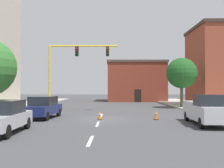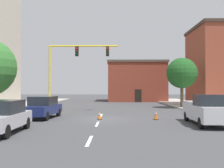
{
  "view_description": "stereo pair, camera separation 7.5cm",
  "coord_description": "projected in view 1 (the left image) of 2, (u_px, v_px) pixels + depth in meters",
  "views": [
    {
      "loc": [
        1.05,
        -20.24,
        2.38
      ],
      "look_at": [
        0.91,
        5.69,
        2.81
      ],
      "focal_mm": 41.5,
      "sensor_mm": 36.0,
      "label": 1
    },
    {
      "loc": [
        1.12,
        -20.24,
        2.38
      ],
      "look_at": [
        0.91,
        5.69,
        2.81
      ],
      "focal_mm": 41.5,
      "sensor_mm": 36.0,
      "label": 2
    }
  ],
  "objects": [
    {
      "name": "ground_plane",
      "position": [
        100.0,
        119.0,
        20.2
      ],
      "size": [
        160.0,
        160.0,
        0.0
      ],
      "primitive_type": "plane",
      "color": "#424244"
    },
    {
      "name": "sidewalk_right",
      "position": [
        211.0,
        109.0,
        28.14
      ],
      "size": [
        6.0,
        56.0,
        0.14
      ],
      "primitive_type": "cube",
      "color": "#B2ADA3",
      "rests_on": "ground_plane"
    },
    {
      "name": "lane_stripe_seg_1",
      "position": [
        90.0,
        141.0,
        11.71
      ],
      "size": [
        0.16,
        2.4,
        0.01
      ],
      "primitive_type": "cube",
      "color": "silver",
      "rests_on": "ground_plane"
    },
    {
      "name": "lane_stripe_seg_2",
      "position": [
        98.0,
        124.0,
        17.2
      ],
      "size": [
        0.16,
        2.4,
        0.01
      ],
      "primitive_type": "cube",
      "color": "silver",
      "rests_on": "ground_plane"
    },
    {
      "name": "lane_stripe_seg_3",
      "position": [
        101.0,
        115.0,
        22.7
      ],
      "size": [
        0.16,
        2.4,
        0.01
      ],
      "primitive_type": "cube",
      "color": "silver",
      "rests_on": "ground_plane"
    },
    {
      "name": "building_brick_center",
      "position": [
        136.0,
        82.0,
        48.86
      ],
      "size": [
        10.64,
        9.57,
        7.29
      ],
      "color": "brown",
      "rests_on": "ground_plane"
    },
    {
      "name": "traffic_signal_gantry",
      "position": [
        59.0,
        90.0,
        26.6
      ],
      "size": [
        7.95,
        1.2,
        6.83
      ],
      "color": "yellow",
      "rests_on": "ground_plane"
    },
    {
      "name": "tree_right_mid",
      "position": [
        182.0,
        73.0,
        31.0
      ],
      "size": [
        3.66,
        3.66,
        6.04
      ],
      "color": "brown",
      "rests_on": "ground_plane"
    },
    {
      "name": "pickup_truck_silver",
      "position": [
        207.0,
        110.0,
        16.88
      ],
      "size": [
        2.26,
        5.49,
        1.99
      ],
      "color": "#BCBCC1",
      "rests_on": "ground_plane"
    },
    {
      "name": "sedan_silver_near_left",
      "position": [
        3.0,
        116.0,
        13.66
      ],
      "size": [
        1.94,
        4.54,
        1.74
      ],
      "color": "#B7B7BC",
      "rests_on": "ground_plane"
    },
    {
      "name": "sedan_navy_mid_left",
      "position": [
        43.0,
        107.0,
        20.53
      ],
      "size": [
        2.2,
        4.63,
        1.74
      ],
      "color": "navy",
      "rests_on": "ground_plane"
    },
    {
      "name": "traffic_cone_roadside_a",
      "position": [
        100.0,
        115.0,
        19.83
      ],
      "size": [
        0.36,
        0.36,
        0.6
      ],
      "color": "black",
      "rests_on": "ground_plane"
    },
    {
      "name": "traffic_cone_roadside_b",
      "position": [
        156.0,
        115.0,
        19.57
      ],
      "size": [
        0.36,
        0.36,
        0.74
      ],
      "color": "black",
      "rests_on": "ground_plane"
    }
  ]
}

